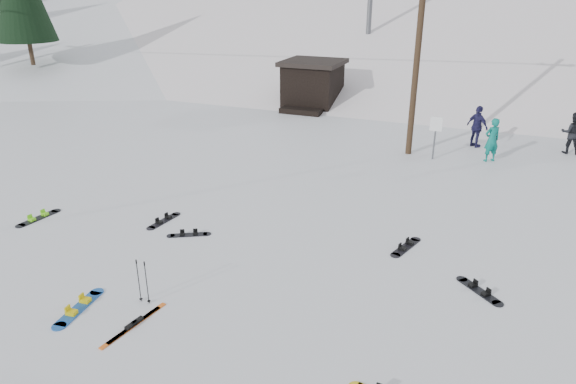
% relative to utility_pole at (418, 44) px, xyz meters
% --- Properties ---
extents(ground, '(200.00, 200.00, 0.00)m').
position_rel_utility_pole_xyz_m(ground, '(-2.00, -14.00, -4.68)').
color(ground, white).
rests_on(ground, ground).
extents(ski_slope, '(60.00, 85.24, 65.97)m').
position_rel_utility_pole_xyz_m(ski_slope, '(-2.00, 41.00, -16.68)').
color(ski_slope, white).
rests_on(ski_slope, ground).
extents(ridge_left, '(47.54, 95.03, 58.38)m').
position_rel_utility_pole_xyz_m(ridge_left, '(-38.00, 34.00, -15.68)').
color(ridge_left, white).
rests_on(ridge_left, ground).
extents(treeline_left, '(20.00, 64.00, 10.00)m').
position_rel_utility_pole_xyz_m(treeline_left, '(-36.00, 26.00, -4.68)').
color(treeline_left, black).
rests_on(treeline_left, ground).
extents(treeline_crest, '(50.00, 6.00, 10.00)m').
position_rel_utility_pole_xyz_m(treeline_crest, '(-2.00, 72.00, -4.68)').
color(treeline_crest, black).
rests_on(treeline_crest, ski_slope).
extents(utility_pole, '(2.00, 0.26, 9.00)m').
position_rel_utility_pole_xyz_m(utility_pole, '(0.00, 0.00, 0.00)').
color(utility_pole, '#3A2819').
rests_on(utility_pole, ground).
extents(trail_sign, '(0.50, 0.09, 1.85)m').
position_rel_utility_pole_xyz_m(trail_sign, '(1.10, -0.42, -3.41)').
color(trail_sign, '#595B60').
rests_on(trail_sign, ground).
extents(lift_hut, '(3.40, 4.10, 2.75)m').
position_rel_utility_pole_xyz_m(lift_hut, '(-7.00, 6.94, -3.32)').
color(lift_hut, black).
rests_on(lift_hut, ground).
extents(hero_snowboard, '(0.49, 1.71, 0.12)m').
position_rel_utility_pole_xyz_m(hero_snowboard, '(-5.02, -14.59, -4.65)').
color(hero_snowboard, blue).
rests_on(hero_snowboard, ground).
extents(hero_skis, '(0.39, 1.88, 0.10)m').
position_rel_utility_pole_xyz_m(hero_skis, '(-3.44, -14.61, -4.65)').
color(hero_skis, '#DB5716').
rests_on(hero_skis, ground).
extents(ski_poles, '(0.31, 0.08, 1.12)m').
position_rel_utility_pole_xyz_m(ski_poles, '(-3.77, -13.78, -4.11)').
color(ski_poles, black).
rests_on(ski_poles, ground).
extents(board_scatter_a, '(1.19, 0.77, 0.09)m').
position_rel_utility_pole_xyz_m(board_scatter_a, '(-4.68, -10.43, -4.66)').
color(board_scatter_a, black).
rests_on(board_scatter_a, ground).
extents(board_scatter_b, '(0.41, 1.45, 0.10)m').
position_rel_utility_pole_xyz_m(board_scatter_b, '(-5.94, -9.90, -4.65)').
color(board_scatter_b, black).
rests_on(board_scatter_b, ground).
extents(board_scatter_c, '(0.46, 1.58, 0.11)m').
position_rel_utility_pole_xyz_m(board_scatter_c, '(-9.78, -11.25, -4.65)').
color(board_scatter_c, black).
rests_on(board_scatter_c, ground).
extents(board_scatter_d, '(1.15, 1.08, 0.10)m').
position_rel_utility_pole_xyz_m(board_scatter_d, '(3.55, -10.31, -4.65)').
color(board_scatter_d, black).
rests_on(board_scatter_d, ground).
extents(board_scatter_f, '(0.66, 1.46, 0.11)m').
position_rel_utility_pole_xyz_m(board_scatter_f, '(1.48, -8.74, -4.65)').
color(board_scatter_f, black).
rests_on(board_scatter_f, ground).
extents(skier_teal, '(0.81, 0.76, 1.85)m').
position_rel_utility_pole_xyz_m(skier_teal, '(3.34, 0.24, -3.75)').
color(skier_teal, '#0A6C61').
rests_on(skier_teal, ground).
extents(skier_dark, '(0.89, 0.70, 1.83)m').
position_rel_utility_pole_xyz_m(skier_dark, '(6.54, 2.73, -3.77)').
color(skier_dark, black).
rests_on(skier_dark, ground).
extents(skier_navy, '(1.17, 1.04, 1.90)m').
position_rel_utility_pole_xyz_m(skier_navy, '(2.65, 2.14, -3.73)').
color(skier_navy, '#1F1C46').
rests_on(skier_navy, ground).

